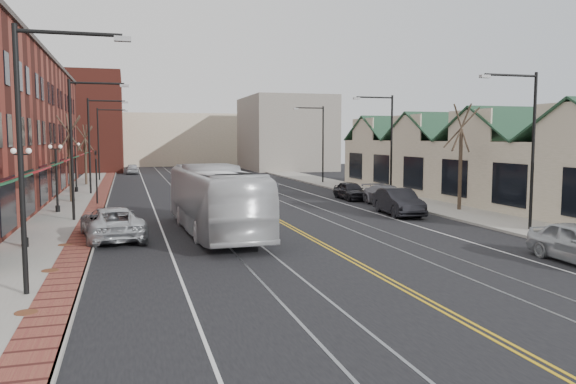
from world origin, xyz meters
TOP-DOWN VIEW (x-y plane):
  - ground at (0.00, 0.00)m, footprint 160.00×160.00m
  - sidewalk_left at (-12.00, 20.00)m, footprint 4.00×120.00m
  - sidewalk_right at (12.00, 20.00)m, footprint 4.00×120.00m
  - building_right at (18.00, 20.00)m, footprint 8.00×36.00m
  - backdrop_left at (-16.00, 70.00)m, footprint 14.00×18.00m
  - backdrop_mid at (0.00, 85.00)m, footprint 22.00×14.00m
  - backdrop_right at (15.00, 65.00)m, footprint 12.00×16.00m
  - streetlight_l_0 at (-11.05, 0.00)m, footprint 3.33×0.25m
  - streetlight_l_1 at (-11.05, 16.00)m, footprint 3.33×0.25m
  - streetlight_l_2 at (-11.05, 32.00)m, footprint 3.33×0.25m
  - streetlight_l_3 at (-11.05, 48.00)m, footprint 3.33×0.25m
  - streetlight_r_0 at (11.05, 6.00)m, footprint 3.33×0.25m
  - streetlight_r_1 at (11.05, 22.00)m, footprint 3.33×0.25m
  - streetlight_r_2 at (11.05, 38.00)m, footprint 3.33×0.25m
  - lamppost_l_1 at (-12.80, 8.00)m, footprint 0.84×0.28m
  - lamppost_l_2 at (-12.80, 20.00)m, footprint 0.84×0.28m
  - lamppost_l_3 at (-12.80, 34.00)m, footprint 0.84×0.28m
  - tree_left_near at (-12.50, 26.00)m, footprint 1.78×1.37m
  - tree_left_far at (-12.50, 42.00)m, footprint 1.66×1.28m
  - tree_right_mid at (12.50, 14.00)m, footprint 1.90×1.46m
  - manhole_near at (-11.20, -2.00)m, footprint 0.60×0.60m
  - manhole_mid at (-11.20, 3.00)m, footprint 0.60×0.60m
  - manhole_far at (-11.20, 8.00)m, footprint 0.60×0.60m
  - traffic_signal at (-10.60, 24.00)m, footprint 0.18×0.15m
  - transit_bus at (-4.25, 9.89)m, footprint 3.49×12.51m
  - parked_suv at (-9.24, 9.63)m, footprint 3.37×5.98m
  - parked_car_b at (7.86, 13.58)m, footprint 2.28×5.22m
  - parked_car_c at (9.30, 18.10)m, footprint 2.13×5.11m
  - parked_car_d at (8.37, 22.63)m, footprint 1.70×4.19m
  - distant_car_left at (-1.00, 45.49)m, footprint 2.15×4.89m
  - distant_car_right at (3.85, 33.27)m, footprint 2.04×4.89m
  - distant_car_far at (-7.81, 59.73)m, footprint 1.67×4.14m

SIDE VIEW (x-z plane):
  - ground at x=0.00m, z-range 0.00..0.00m
  - sidewalk_left at x=-12.00m, z-range 0.00..0.15m
  - sidewalk_right at x=12.00m, z-range 0.00..0.15m
  - manhole_near at x=-11.20m, z-range 0.15..0.17m
  - manhole_mid at x=-11.20m, z-range 0.15..0.17m
  - manhole_far at x=-11.20m, z-range 0.15..0.17m
  - distant_car_far at x=-7.81m, z-range 0.00..1.41m
  - distant_car_right at x=3.85m, z-range 0.00..1.41m
  - parked_car_d at x=8.37m, z-range 0.00..1.42m
  - parked_car_c at x=9.30m, z-range 0.00..1.48m
  - distant_car_left at x=-1.00m, z-range 0.00..1.56m
  - parked_suv at x=-9.24m, z-range 0.00..1.58m
  - parked_car_b at x=7.86m, z-range 0.00..1.67m
  - transit_bus at x=-4.25m, z-range 0.00..3.45m
  - lamppost_l_1 at x=-12.80m, z-range 0.07..4.34m
  - lamppost_l_2 at x=-12.80m, z-range 0.07..4.34m
  - lamppost_l_3 at x=-12.80m, z-range 0.07..4.34m
  - building_right at x=18.00m, z-range 0.00..4.60m
  - traffic_signal at x=-10.60m, z-range 0.45..4.25m
  - tree_left_far at x=-12.50m, z-range 0.26..6.29m
  - tree_left_near at x=-12.50m, z-range 0.27..6.75m
  - tree_right_mid at x=12.50m, z-range 0.28..7.22m
  - backdrop_mid at x=0.00m, z-range 0.00..9.00m
  - streetlight_l_0 at x=-11.05m, z-range 1.03..9.03m
  - streetlight_l_1 at x=-11.05m, z-range 1.03..9.03m
  - streetlight_l_2 at x=-11.05m, z-range 1.03..9.03m
  - streetlight_l_3 at x=-11.05m, z-range 1.03..9.03m
  - streetlight_r_0 at x=11.05m, z-range 1.03..9.03m
  - streetlight_r_1 at x=11.05m, z-range 1.03..9.03m
  - streetlight_r_2 at x=11.05m, z-range 1.03..9.03m
  - backdrop_right at x=15.00m, z-range 0.00..11.00m
  - backdrop_left at x=-16.00m, z-range 0.00..14.00m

